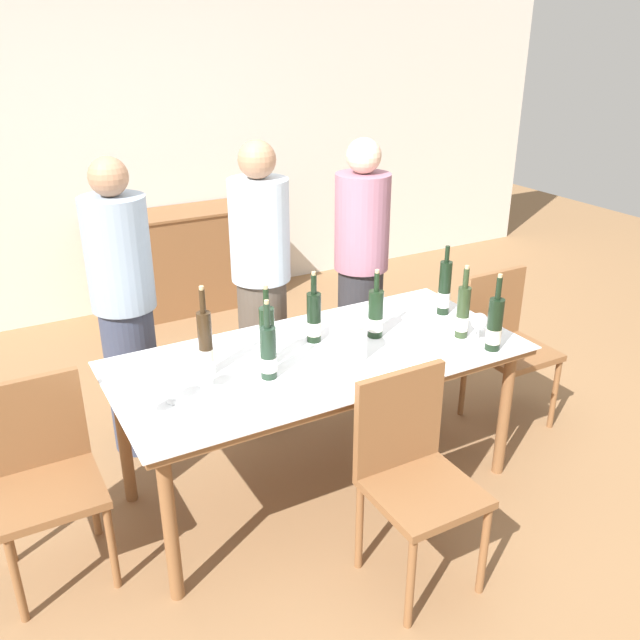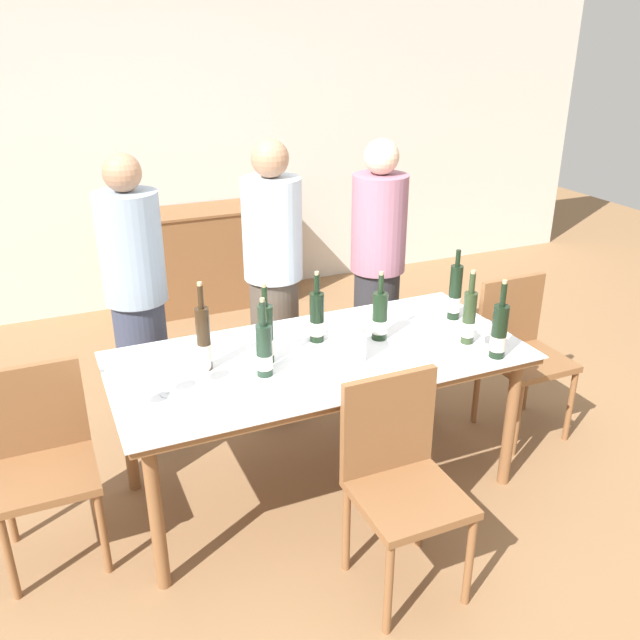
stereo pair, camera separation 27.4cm
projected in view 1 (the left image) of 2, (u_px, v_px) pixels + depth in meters
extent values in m
plane|color=olive|center=(320.00, 484.00, 3.52)|extent=(12.00, 12.00, 0.00)
cube|color=silver|center=(139.00, 134.00, 5.29)|extent=(8.00, 0.10, 2.80)
cube|color=brown|center=(182.00, 262.00, 5.53)|extent=(1.34, 0.44, 0.81)
cube|color=brown|center=(177.00, 213.00, 5.36)|extent=(1.38, 0.46, 0.02)
cylinder|color=brown|center=(170.00, 528.00, 2.69)|extent=(0.06, 0.06, 0.71)
cylinder|color=brown|center=(504.00, 414.00, 3.48)|extent=(0.06, 0.06, 0.71)
cylinder|color=brown|center=(124.00, 439.00, 3.27)|extent=(0.06, 0.06, 0.71)
cylinder|color=brown|center=(419.00, 358.00, 4.06)|extent=(0.06, 0.06, 0.71)
cube|color=brown|center=(320.00, 359.00, 3.23)|extent=(1.93, 0.88, 0.04)
cube|color=white|center=(320.00, 355.00, 3.22)|extent=(1.96, 0.91, 0.01)
cylinder|color=white|center=(348.00, 339.00, 3.15)|extent=(0.18, 0.18, 0.20)
cylinder|color=white|center=(349.00, 320.00, 3.11)|extent=(0.19, 0.19, 0.01)
cylinder|color=black|center=(495.00, 325.00, 3.22)|extent=(0.07, 0.07, 0.26)
cylinder|color=silver|center=(493.00, 335.00, 3.24)|extent=(0.07, 0.07, 0.07)
cylinder|color=black|center=(499.00, 288.00, 3.15)|extent=(0.03, 0.03, 0.11)
cylinder|color=tan|center=(500.00, 276.00, 3.12)|extent=(0.02, 0.02, 0.02)
cylinder|color=#28381E|center=(463.00, 312.00, 3.35)|extent=(0.06, 0.06, 0.26)
cylinder|color=white|center=(462.00, 323.00, 3.37)|extent=(0.06, 0.06, 0.07)
cylinder|color=#28381E|center=(466.00, 278.00, 3.28)|extent=(0.03, 0.03, 0.10)
cylinder|color=tan|center=(467.00, 267.00, 3.26)|extent=(0.02, 0.02, 0.02)
cylinder|color=#332314|center=(206.00, 344.00, 2.98)|extent=(0.06, 0.06, 0.30)
cylinder|color=silver|center=(207.00, 357.00, 3.01)|extent=(0.06, 0.06, 0.08)
cylinder|color=#332314|center=(202.00, 301.00, 2.90)|extent=(0.03, 0.03, 0.11)
cylinder|color=tan|center=(201.00, 288.00, 2.87)|extent=(0.02, 0.02, 0.02)
cylinder|color=black|center=(376.00, 314.00, 3.36)|extent=(0.08, 0.08, 0.24)
cylinder|color=white|center=(375.00, 324.00, 3.38)|extent=(0.08, 0.08, 0.07)
cylinder|color=black|center=(377.00, 282.00, 3.29)|extent=(0.03, 0.03, 0.09)
cylinder|color=tan|center=(377.00, 271.00, 3.27)|extent=(0.02, 0.02, 0.02)
cylinder|color=black|center=(314.00, 318.00, 3.31)|extent=(0.07, 0.07, 0.25)
cylinder|color=silver|center=(314.00, 328.00, 3.33)|extent=(0.07, 0.07, 0.07)
cylinder|color=black|center=(314.00, 284.00, 3.24)|extent=(0.03, 0.03, 0.10)
cylinder|color=tan|center=(314.00, 273.00, 3.21)|extent=(0.02, 0.02, 0.02)
cylinder|color=black|center=(445.00, 288.00, 3.61)|extent=(0.07, 0.07, 0.29)
cylinder|color=white|center=(444.00, 299.00, 3.64)|extent=(0.07, 0.07, 0.08)
cylinder|color=black|center=(447.00, 254.00, 3.54)|extent=(0.02, 0.02, 0.09)
cylinder|color=black|center=(267.00, 337.00, 3.07)|extent=(0.07, 0.07, 0.28)
cylinder|color=silver|center=(268.00, 349.00, 3.10)|extent=(0.07, 0.07, 0.08)
cylinder|color=black|center=(266.00, 299.00, 3.00)|extent=(0.03, 0.03, 0.09)
cylinder|color=tan|center=(266.00, 287.00, 2.97)|extent=(0.02, 0.02, 0.02)
cylinder|color=#1E3323|center=(268.00, 353.00, 2.97)|extent=(0.07, 0.07, 0.24)
cylinder|color=white|center=(269.00, 364.00, 2.99)|extent=(0.07, 0.07, 0.07)
cylinder|color=#1E3323|center=(267.00, 316.00, 2.89)|extent=(0.03, 0.03, 0.11)
cylinder|color=tan|center=(267.00, 302.00, 2.87)|extent=(0.02, 0.02, 0.02)
cylinder|color=white|center=(146.00, 417.00, 2.70)|extent=(0.07, 0.07, 0.00)
cylinder|color=white|center=(145.00, 408.00, 2.68)|extent=(0.01, 0.01, 0.08)
sphere|color=white|center=(143.00, 393.00, 2.66)|extent=(0.07, 0.07, 0.07)
cylinder|color=white|center=(175.00, 401.00, 2.82)|extent=(0.07, 0.07, 0.00)
cylinder|color=white|center=(174.00, 393.00, 2.81)|extent=(0.01, 0.01, 0.06)
sphere|color=white|center=(173.00, 381.00, 2.78)|extent=(0.08, 0.08, 0.08)
cylinder|color=white|center=(478.00, 340.00, 3.36)|extent=(0.07, 0.07, 0.00)
cylinder|color=white|center=(478.00, 333.00, 3.35)|extent=(0.01, 0.01, 0.07)
sphere|color=white|center=(480.00, 321.00, 3.32)|extent=(0.08, 0.08, 0.08)
cylinder|color=white|center=(209.00, 388.00, 2.92)|extent=(0.06, 0.06, 0.00)
cylinder|color=white|center=(208.00, 381.00, 2.91)|extent=(0.01, 0.01, 0.06)
sphere|color=white|center=(207.00, 369.00, 2.88)|extent=(0.08, 0.08, 0.08)
cylinder|color=brown|center=(410.00, 584.00, 2.61)|extent=(0.03, 0.03, 0.44)
cylinder|color=brown|center=(484.00, 550.00, 2.77)|extent=(0.03, 0.03, 0.44)
cylinder|color=brown|center=(359.00, 526.00, 2.90)|extent=(0.03, 0.03, 0.44)
cylinder|color=brown|center=(428.00, 499.00, 3.07)|extent=(0.03, 0.03, 0.44)
cube|color=brown|center=(424.00, 492.00, 2.74)|extent=(0.42, 0.42, 0.04)
cube|color=brown|center=(399.00, 419.00, 2.80)|extent=(0.42, 0.04, 0.45)
cylinder|color=brown|center=(507.00, 410.00, 3.77)|extent=(0.03, 0.03, 0.44)
cylinder|color=brown|center=(554.00, 394.00, 3.94)|extent=(0.03, 0.03, 0.44)
cylinder|color=brown|center=(463.00, 382.00, 4.07)|extent=(0.03, 0.03, 0.44)
cylinder|color=brown|center=(509.00, 368.00, 4.23)|extent=(0.03, 0.03, 0.44)
cube|color=brown|center=(513.00, 352.00, 3.91)|extent=(0.42, 0.42, 0.04)
cube|color=brown|center=(494.00, 305.00, 3.97)|extent=(0.42, 0.04, 0.41)
cylinder|color=brown|center=(16.00, 580.00, 2.64)|extent=(0.03, 0.03, 0.42)
cylinder|color=brown|center=(112.00, 547.00, 2.80)|extent=(0.03, 0.03, 0.42)
cylinder|color=brown|center=(6.00, 524.00, 2.94)|extent=(0.03, 0.03, 0.42)
cylinder|color=brown|center=(93.00, 497.00, 3.10)|extent=(0.03, 0.03, 0.42)
cube|color=brown|center=(49.00, 492.00, 2.78)|extent=(0.42, 0.42, 0.04)
cube|color=brown|center=(33.00, 423.00, 2.84)|extent=(0.42, 0.04, 0.42)
cylinder|color=#383F56|center=(134.00, 378.00, 3.70)|extent=(0.28, 0.28, 0.84)
cylinder|color=#8C9EB2|center=(118.00, 254.00, 3.41)|extent=(0.33, 0.33, 0.58)
sphere|color=#A37556|center=(108.00, 177.00, 3.25)|extent=(0.19, 0.19, 0.19)
cylinder|color=#51473D|center=(264.00, 350.00, 3.97)|extent=(0.28, 0.28, 0.89)
cylinder|color=silver|center=(260.00, 230.00, 3.68)|extent=(0.33, 0.33, 0.56)
sphere|color=#A37556|center=(257.00, 159.00, 3.52)|extent=(0.20, 0.20, 0.20)
cylinder|color=#2D2D33|center=(359.00, 329.00, 4.32)|extent=(0.28, 0.28, 0.82)
cylinder|color=#9E667A|center=(362.00, 222.00, 4.03)|extent=(0.33, 0.33, 0.58)
sphere|color=beige|center=(364.00, 156.00, 3.88)|extent=(0.20, 0.20, 0.20)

